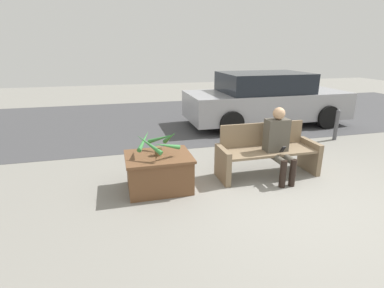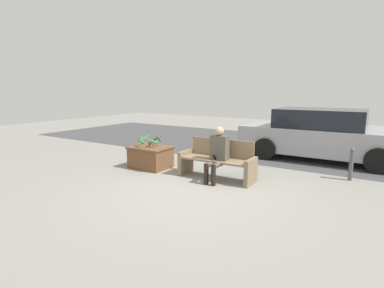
# 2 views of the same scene
# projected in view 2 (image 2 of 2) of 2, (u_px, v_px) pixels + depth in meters

# --- Properties ---
(ground_plane) EXTENTS (30.00, 30.00, 0.00)m
(ground_plane) POSITION_uv_depth(u_px,v_px,m) (192.00, 190.00, 6.07)
(ground_plane) COLOR gray
(road_surface) EXTENTS (20.00, 6.00, 0.01)m
(road_surface) POSITION_uv_depth(u_px,v_px,m) (276.00, 146.00, 10.80)
(road_surface) COLOR #424244
(road_surface) RESTS_ON ground_plane
(bench) EXTENTS (1.75, 0.58, 0.88)m
(bench) POSITION_uv_depth(u_px,v_px,m) (218.00, 160.00, 6.82)
(bench) COLOR #7A664C
(bench) RESTS_ON ground_plane
(person_seated) EXTENTS (0.39, 0.60, 1.21)m
(person_seated) POSITION_uv_depth(u_px,v_px,m) (218.00, 152.00, 6.57)
(person_seated) COLOR #4C473D
(person_seated) RESTS_ON ground_plane
(planter_box) EXTENTS (1.01, 0.80, 0.56)m
(planter_box) POSITION_uv_depth(u_px,v_px,m) (151.00, 156.00, 7.76)
(planter_box) COLOR brown
(planter_box) RESTS_ON ground_plane
(potted_plant) EXTENTS (0.67, 0.68, 0.42)m
(potted_plant) POSITION_uv_depth(u_px,v_px,m) (150.00, 139.00, 7.67)
(potted_plant) COLOR brown
(potted_plant) RESTS_ON planter_box
(parked_car) EXTENTS (4.52, 1.98, 1.46)m
(parked_car) POSITION_uv_depth(u_px,v_px,m) (322.00, 135.00, 8.62)
(parked_car) COLOR #99999E
(parked_car) RESTS_ON ground_plane
(bollard_post) EXTENTS (0.10, 0.10, 0.74)m
(bollard_post) POSITION_uv_depth(u_px,v_px,m) (351.00, 163.00, 6.65)
(bollard_post) COLOR #4C4C51
(bollard_post) RESTS_ON ground_plane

